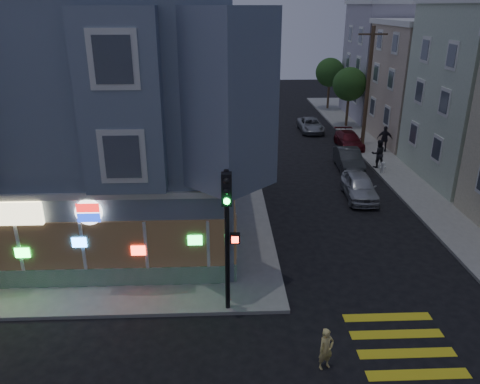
{
  "coord_description": "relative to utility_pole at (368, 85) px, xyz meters",
  "views": [
    {
      "loc": [
        0.56,
        -12.19,
        10.54
      ],
      "look_at": [
        1.36,
        6.82,
        2.93
      ],
      "focal_mm": 35.0,
      "sensor_mm": 36.0,
      "label": 1
    }
  ],
  "objects": [
    {
      "name": "utility_pole",
      "position": [
        0.0,
        0.0,
        0.0
      ],
      "size": [
        2.2,
        0.3,
        9.0
      ],
      "color": "#4C3826",
      "rests_on": "sidewalk_ne"
    },
    {
      "name": "corner_building",
      "position": [
        -18.0,
        -13.02,
        1.02
      ],
      "size": [
        14.6,
        14.6,
        11.4
      ],
      "color": "slate",
      "rests_on": "sidewalk_nw"
    },
    {
      "name": "traffic_signal",
      "position": [
        -11.26,
        -21.84,
        -1.01
      ],
      "size": [
        0.62,
        0.6,
        5.38
      ],
      "rotation": [
        0.0,
        0.0,
        -0.04
      ],
      "color": "black",
      "rests_on": "sidewalk_nw"
    },
    {
      "name": "parked_car_a",
      "position": [
        -3.4,
        -11.07,
        -4.08
      ],
      "size": [
        1.95,
        4.29,
        1.43
      ],
      "primitive_type": "imported",
      "rotation": [
        0.0,
        0.0,
        -0.06
      ],
      "color": "#B8BBC0",
      "rests_on": "ground"
    },
    {
      "name": "sidewalk_nw",
      "position": [
        -25.5,
        -1.0,
        -4.72
      ],
      "size": [
        33.0,
        42.0,
        0.15
      ],
      "primitive_type": "cube",
      "color": "gray",
      "rests_on": "ground"
    },
    {
      "name": "parked_car_c",
      "position": [
        -1.3,
        -0.67,
        -4.18
      ],
      "size": [
        1.74,
        4.24,
        1.23
      ],
      "primitive_type": "imported",
      "rotation": [
        0.0,
        0.0,
        0.01
      ],
      "color": "maroon",
      "rests_on": "ground"
    },
    {
      "name": "street_tree_far",
      "position": [
        0.2,
        14.0,
        -0.86
      ],
      "size": [
        3.0,
        3.0,
        5.3
      ],
      "color": "#4C3826",
      "rests_on": "sidewalk_ne"
    },
    {
      "name": "row_house_c",
      "position": [
        7.5,
        1.0,
        -0.15
      ],
      "size": [
        12.0,
        8.6,
        9.0
      ],
      "primitive_type": "cube",
      "color": "tan",
      "rests_on": "sidewalk_ne"
    },
    {
      "name": "pedestrian_a",
      "position": [
        -0.7,
        -5.97,
        -3.68
      ],
      "size": [
        0.97,
        0.78,
        1.93
      ],
      "primitive_type": "imported",
      "rotation": [
        0.0,
        0.0,
        3.19
      ],
      "color": "black",
      "rests_on": "sidewalk_ne"
    },
    {
      "name": "pedestrian_b",
      "position": [
        1.0,
        -2.23,
        -3.68
      ],
      "size": [
        1.23,
        0.81,
        1.94
      ],
      "primitive_type": "imported",
      "rotation": [
        0.0,
        0.0,
        2.81
      ],
      "color": "#24222A",
      "rests_on": "sidewalk_ne"
    },
    {
      "name": "street_tree_near",
      "position": [
        0.2,
        6.0,
        -0.86
      ],
      "size": [
        3.0,
        3.0,
        5.3
      ],
      "color": "#4C3826",
      "rests_on": "sidewalk_ne"
    },
    {
      "name": "running_child",
      "position": [
        -8.31,
        -24.76,
        -4.09
      ],
      "size": [
        0.61,
        0.51,
        1.42
      ],
      "primitive_type": "imported",
      "rotation": [
        0.0,
        0.0,
        0.39
      ],
      "color": "#EFD77A",
      "rests_on": "ground"
    },
    {
      "name": "parked_car_b",
      "position": [
        -2.68,
        -5.87,
        -4.09
      ],
      "size": [
        1.72,
        4.34,
        1.41
      ],
      "primitive_type": "imported",
      "rotation": [
        0.0,
        0.0,
        -0.05
      ],
      "color": "#323537",
      "rests_on": "ground"
    },
    {
      "name": "row_house_d",
      "position": [
        7.5,
        10.0,
        0.6
      ],
      "size": [
        12.0,
        8.6,
        10.5
      ],
      "primitive_type": "cube",
      "color": "#A8A1B2",
      "rests_on": "sidewalk_ne"
    },
    {
      "name": "fire_hydrant",
      "position": [
        -0.7,
        -7.11,
        -4.24
      ],
      "size": [
        0.44,
        0.26,
        0.77
      ],
      "color": "white",
      "rests_on": "sidewalk_ne"
    },
    {
      "name": "parked_car_d",
      "position": [
        -3.4,
        4.53,
        -4.21
      ],
      "size": [
        1.98,
        4.27,
        1.18
      ],
      "primitive_type": "imported",
      "rotation": [
        0.0,
        0.0,
        0.01
      ],
      "color": "#91949A",
      "rests_on": "ground"
    },
    {
      "name": "ground",
      "position": [
        -12.0,
        -24.0,
        -4.8
      ],
      "size": [
        120.0,
        120.0,
        0.0
      ],
      "primitive_type": "plane",
      "color": "black",
      "rests_on": "ground"
    }
  ]
}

